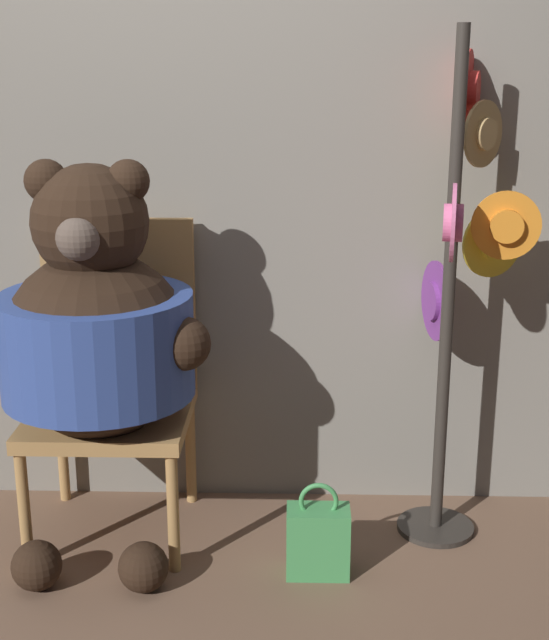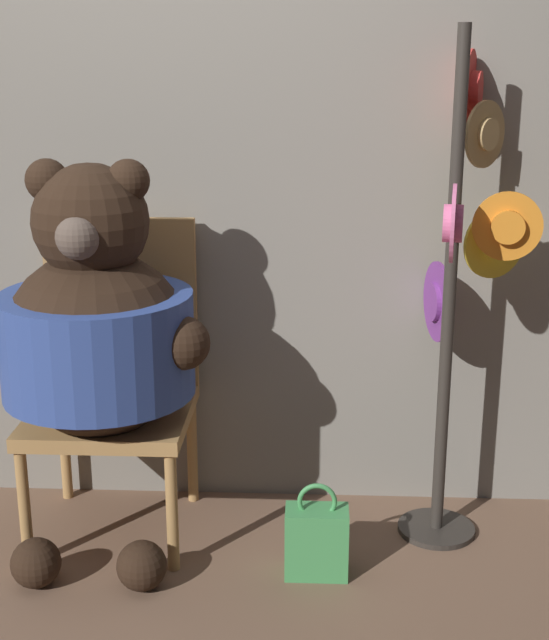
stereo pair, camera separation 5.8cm
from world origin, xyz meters
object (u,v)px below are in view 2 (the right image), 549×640
chair (116,373)px  teddy_bear (96,332)px  hat_display_rack (463,262)px  handbag_on_ground (317,540)px

chair → teddy_bear: teddy_bear is taller
chair → teddy_bear: (-0.01, -0.20, 0.22)m
hat_display_rack → chair: bearing=179.1°
teddy_bear → hat_display_rack: 1.26m
teddy_bear → handbag_on_ground: (0.74, -0.16, -0.66)m
chair → handbag_on_ground: (0.73, -0.36, -0.45)m
chair → handbag_on_ground: size_ratio=3.34×
chair → hat_display_rack: hat_display_rack is taller
hat_display_rack → handbag_on_ground: bearing=-144.7°
hat_display_rack → handbag_on_ground: hat_display_rack is taller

